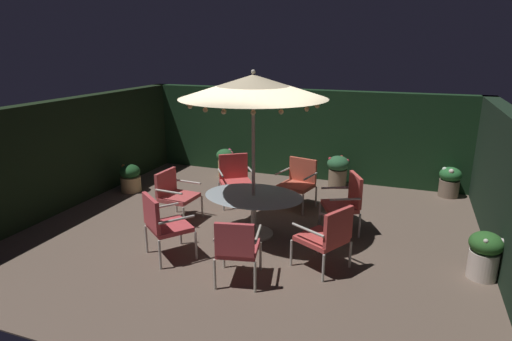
% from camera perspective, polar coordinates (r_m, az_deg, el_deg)
% --- Properties ---
extents(ground_plane, '(8.09, 7.13, 0.02)m').
position_cam_1_polar(ground_plane, '(7.54, -0.46, -7.94)').
color(ground_plane, brown).
extents(hedge_backdrop_rear, '(8.09, 0.30, 2.11)m').
position_cam_1_polar(hedge_backdrop_rear, '(10.34, 6.26, 4.92)').
color(hedge_backdrop_rear, black).
rests_on(hedge_backdrop_rear, ground_plane).
extents(hedge_backdrop_left, '(0.30, 7.13, 2.11)m').
position_cam_1_polar(hedge_backdrop_left, '(9.25, -23.72, 2.25)').
color(hedge_backdrop_left, black).
rests_on(hedge_backdrop_left, ground_plane).
extents(patio_dining_table, '(1.68, 1.27, 0.71)m').
position_cam_1_polar(patio_dining_table, '(7.13, -0.34, -4.41)').
color(patio_dining_table, '#B2ADA4').
rests_on(patio_dining_table, ground_plane).
extents(patio_umbrella, '(2.35, 2.35, 2.75)m').
position_cam_1_polar(patio_umbrella, '(6.69, -0.37, 11.17)').
color(patio_umbrella, '#BAB3A4').
rests_on(patio_umbrella, ground_plane).
extents(patio_chair_north, '(0.77, 0.80, 1.02)m').
position_cam_1_polar(patio_chair_north, '(7.42, 12.00, -3.85)').
color(patio_chair_north, '#B9ADAB').
rests_on(patio_chair_north, ground_plane).
extents(patio_chair_northeast, '(0.76, 0.72, 0.96)m').
position_cam_1_polar(patio_chair_northeast, '(8.41, 5.75, -1.26)').
color(patio_chair_northeast, '#B9B3A7').
rests_on(patio_chair_northeast, ground_plane).
extents(patio_chair_east, '(0.86, 0.84, 0.99)m').
position_cam_1_polar(patio_chair_east, '(8.60, -2.83, -0.79)').
color(patio_chair_east, '#B3B3AB').
rests_on(patio_chair_east, ground_plane).
extents(patio_chair_southeast, '(0.64, 0.69, 0.92)m').
position_cam_1_polar(patio_chair_southeast, '(7.88, -10.89, -2.86)').
color(patio_chair_southeast, '#BAB1A5').
rests_on(patio_chair_southeast, ground_plane).
extents(patio_chair_south, '(0.86, 0.85, 1.01)m').
position_cam_1_polar(patio_chair_south, '(6.49, -12.40, -6.75)').
color(patio_chair_south, '#B9B5AC').
rests_on(patio_chair_south, ground_plane).
extents(patio_chair_southwest, '(0.68, 0.72, 0.95)m').
position_cam_1_polar(patio_chair_southwest, '(5.70, -2.56, -10.06)').
color(patio_chair_southwest, '#BBB6A7').
rests_on(patio_chair_southwest, ground_plane).
extents(patio_chair_west, '(0.85, 0.85, 0.96)m').
position_cam_1_polar(patio_chair_west, '(6.12, 9.58, -8.48)').
color(patio_chair_west, '#B7B5AB').
rests_on(patio_chair_west, ground_plane).
extents(potted_plant_left_near, '(0.44, 0.44, 0.61)m').
position_cam_1_polar(potted_plant_left_near, '(9.73, -16.49, -0.94)').
color(potted_plant_left_near, tan).
rests_on(potted_plant_left_near, ground_plane).
extents(potted_plant_right_far, '(0.50, 0.50, 0.71)m').
position_cam_1_polar(potted_plant_right_far, '(9.81, 10.94, 0.10)').
color(potted_plant_right_far, '#7D6952').
rests_on(potted_plant_right_far, ground_plane).
extents(potted_plant_front_corner, '(0.44, 0.44, 0.65)m').
position_cam_1_polar(potted_plant_front_corner, '(9.90, 24.54, -1.29)').
color(potted_plant_front_corner, '#7A6655').
rests_on(potted_plant_front_corner, ground_plane).
extents(potted_plant_right_near, '(0.43, 0.43, 0.69)m').
position_cam_1_polar(potted_plant_right_near, '(10.42, -4.15, 1.27)').
color(potted_plant_right_near, tan).
rests_on(potted_plant_right_near, ground_plane).
extents(potted_plant_back_center, '(0.44, 0.44, 0.67)m').
position_cam_1_polar(potted_plant_back_center, '(6.69, 28.33, -9.80)').
color(potted_plant_back_center, beige).
rests_on(potted_plant_back_center, ground_plane).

